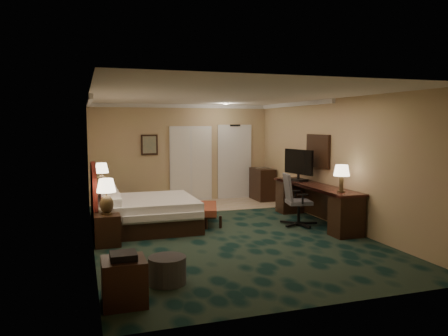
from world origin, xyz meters
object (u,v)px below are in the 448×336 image
object	(u,v)px
nightstand_near	(107,230)
minibar	(262,184)
tv	(298,165)
bed_bench	(207,214)
side_table	(124,282)
lamp_far	(102,176)
desk	(315,204)
bed	(147,213)
lamp_near	(106,197)
desk_chair	(299,200)
nightstand_far	(103,203)
ottoman	(167,270)

from	to	relation	value
nightstand_near	minibar	bearing A→B (deg)	37.46
tv	bed_bench	bearing A→B (deg)	169.12
side_table	lamp_far	bearing A→B (deg)	90.18
bed_bench	desk	size ratio (longest dim) A/B	0.40
bed	desk	size ratio (longest dim) A/B	0.68
bed	lamp_near	distance (m)	1.45
desk	desk_chair	distance (m)	0.49
nightstand_far	lamp_far	size ratio (longest dim) A/B	1.11
lamp_far	minibar	distance (m)	4.58
lamp_far	lamp_near	bearing A→B (deg)	-90.60
lamp_near	ottoman	size ratio (longest dim) A/B	1.24
bed	nightstand_far	xyz separation A→B (m)	(-0.81, 1.41, 0.02)
desk	lamp_near	bearing A→B (deg)	-174.71
nightstand_far	bed_bench	xyz separation A→B (m)	(2.12, -1.36, -0.14)
nightstand_far	desk	bearing A→B (deg)	-24.88
lamp_near	desk_chair	xyz separation A→B (m)	(3.97, 0.30, -0.32)
nightstand_near	minibar	world-z (taller)	minibar
minibar	lamp_far	bearing A→B (deg)	-167.09
lamp_far	tv	xyz separation A→B (m)	(4.36, -1.27, 0.24)
nightstand_far	lamp_far	bearing A→B (deg)	-116.68
minibar	lamp_near	bearing A→B (deg)	-142.50
bed	lamp_far	distance (m)	1.73
desk_chair	bed_bench	bearing A→B (deg)	167.28
nightstand_near	desk	distance (m)	4.44
lamp_near	tv	xyz separation A→B (m)	(4.39, 1.14, 0.33)
bed	side_table	xyz separation A→B (m)	(-0.81, -3.76, -0.04)
ottoman	side_table	world-z (taller)	side_table
nightstand_far	minibar	bearing A→B (deg)	12.57
lamp_far	ottoman	world-z (taller)	lamp_far
desk_chair	desk	bearing A→B (deg)	24.48
side_table	nightstand_near	bearing A→B (deg)	90.93
side_table	minibar	distance (m)	7.58
bed	ottoman	world-z (taller)	bed
nightstand_far	tv	world-z (taller)	tv
lamp_far	side_table	bearing A→B (deg)	-89.82
bed_bench	ottoman	xyz separation A→B (m)	(-1.49, -3.28, -0.01)
lamp_near	nightstand_near	bearing A→B (deg)	129.90
bed	side_table	bearing A→B (deg)	-102.09
side_table	minibar	world-z (taller)	minibar
desk	minibar	distance (m)	3.02
bed	side_table	size ratio (longest dim) A/B	3.57
nightstand_near	side_table	size ratio (longest dim) A/B	1.00
desk_chair	nightstand_near	bearing A→B (deg)	-165.20
lamp_far	tv	size ratio (longest dim) A/B	0.64
bed	minibar	bearing A→B (deg)	33.47
desk	minibar	xyz separation A→B (m)	(0.05, 3.02, 0.03)
tv	minibar	distance (m)	2.41
nightstand_near	desk_chair	bearing A→B (deg)	4.24
nightstand_near	ottoman	bearing A→B (deg)	-73.19
nightstand_near	minibar	size ratio (longest dim) A/B	0.62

